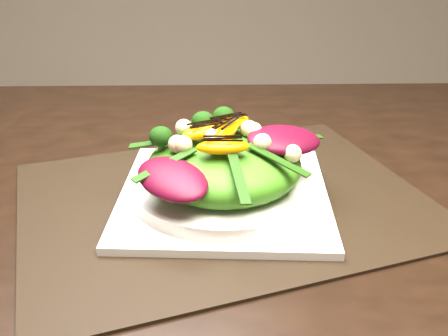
{
  "coord_description": "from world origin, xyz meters",
  "views": [
    {
      "loc": [
        -0.18,
        -0.59,
        1.07
      ],
      "look_at": [
        -0.16,
        -0.03,
        0.79
      ],
      "focal_mm": 42.0,
      "sensor_mm": 36.0,
      "label": 1
    }
  ],
  "objects_px": {
    "plate_base": "(224,195)",
    "lettuce_mound": "(224,165)",
    "placemat": "(224,200)",
    "dining_table": "(348,201)",
    "salad_bowl": "(224,185)",
    "orange_segment": "(226,129)"
  },
  "relations": [
    {
      "from": "dining_table",
      "to": "plate_base",
      "type": "xyz_separation_m",
      "value": [
        -0.16,
        -0.03,
        0.03
      ]
    },
    {
      "from": "dining_table",
      "to": "orange_segment",
      "type": "height_order",
      "value": "dining_table"
    },
    {
      "from": "lettuce_mound",
      "to": "salad_bowl",
      "type": "bearing_deg",
      "value": -90.0
    },
    {
      "from": "lettuce_mound",
      "to": "dining_table",
      "type": "bearing_deg",
      "value": 11.1
    },
    {
      "from": "placemat",
      "to": "salad_bowl",
      "type": "bearing_deg",
      "value": 0.0
    },
    {
      "from": "plate_base",
      "to": "lettuce_mound",
      "type": "bearing_deg",
      "value": 90.0
    },
    {
      "from": "dining_table",
      "to": "placemat",
      "type": "distance_m",
      "value": 0.17
    },
    {
      "from": "placemat",
      "to": "orange_segment",
      "type": "relative_size",
      "value": 8.19
    },
    {
      "from": "plate_base",
      "to": "lettuce_mound",
      "type": "xyz_separation_m",
      "value": [
        0.0,
        0.0,
        0.04
      ]
    },
    {
      "from": "lettuce_mound",
      "to": "placemat",
      "type": "bearing_deg",
      "value": -90.0
    },
    {
      "from": "lettuce_mound",
      "to": "orange_segment",
      "type": "height_order",
      "value": "orange_segment"
    },
    {
      "from": "plate_base",
      "to": "placemat",
      "type": "bearing_deg",
      "value": 0.0
    },
    {
      "from": "plate_base",
      "to": "orange_segment",
      "type": "relative_size",
      "value": 4.27
    },
    {
      "from": "placemat",
      "to": "lettuce_mound",
      "type": "xyz_separation_m",
      "value": [
        0.0,
        0.0,
        0.05
      ]
    },
    {
      "from": "dining_table",
      "to": "salad_bowl",
      "type": "xyz_separation_m",
      "value": [
        -0.16,
        -0.03,
        0.04
      ]
    },
    {
      "from": "dining_table",
      "to": "lettuce_mound",
      "type": "bearing_deg",
      "value": -168.9
    },
    {
      "from": "plate_base",
      "to": "orange_segment",
      "type": "xyz_separation_m",
      "value": [
        0.0,
        0.02,
        0.08
      ]
    },
    {
      "from": "salad_bowl",
      "to": "plate_base",
      "type": "bearing_deg",
      "value": 0.0
    },
    {
      "from": "dining_table",
      "to": "orange_segment",
      "type": "relative_size",
      "value": 27.47
    },
    {
      "from": "salad_bowl",
      "to": "lettuce_mound",
      "type": "relative_size",
      "value": 1.23
    },
    {
      "from": "placemat",
      "to": "lettuce_mound",
      "type": "height_order",
      "value": "lettuce_mound"
    },
    {
      "from": "salad_bowl",
      "to": "lettuce_mound",
      "type": "distance_m",
      "value": 0.03
    }
  ]
}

